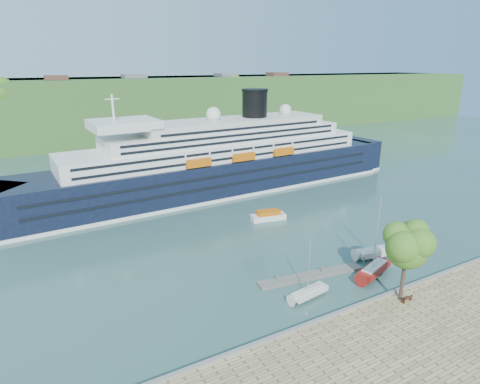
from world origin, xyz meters
TOP-DOWN VIEW (x-y plane):
  - ground at (0.00, 0.00)m, footprint 400.00×400.00m
  - far_hillside at (0.00, 145.00)m, footprint 400.00×50.00m
  - quay_coping at (0.00, -0.20)m, footprint 220.00×0.50m
  - cruise_ship at (4.90, 53.55)m, footprint 107.87×20.04m
  - park_bench at (4.97, -2.40)m, footprint 1.60×0.70m
  - promenade_tree at (4.93, -1.50)m, footprint 6.99×6.99m
  - floating_pontoon at (-0.48, 9.76)m, footprint 16.74×4.35m
  - sailboat_white_near at (-4.15, 5.52)m, footprint 6.33×2.49m
  - sailboat_red at (7.82, 5.57)m, footprint 8.04×4.47m
  - sailboat_white_far at (12.75, 9.46)m, footprint 8.05×3.64m
  - tender_launch at (6.25, 31.79)m, footprint 7.36×3.68m

SIDE VIEW (x-z plane):
  - ground at x=0.00m, z-range 0.00..0.00m
  - floating_pontoon at x=-0.48m, z-range 0.00..0.37m
  - tender_launch at x=6.25m, z-range 0.00..1.94m
  - quay_coping at x=0.00m, z-range 1.00..1.30m
  - park_bench at x=4.97m, z-range 1.00..2.02m
  - sailboat_white_near at x=-4.15m, z-range 0.00..7.96m
  - sailboat_red at x=7.82m, z-range 0.00..10.01m
  - sailboat_white_far at x=12.75m, z-range 0.00..10.05m
  - promenade_tree at x=4.93m, z-range 1.00..12.58m
  - far_hillside at x=0.00m, z-range 0.00..24.00m
  - cruise_ship at x=4.90m, z-range 0.00..24.10m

